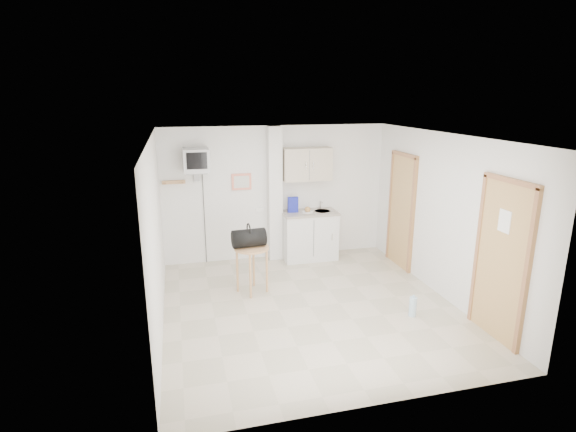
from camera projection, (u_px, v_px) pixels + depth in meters
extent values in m
plane|color=beige|center=(310.00, 307.00, 6.65)|extent=(4.50, 4.50, 0.00)
cube|color=white|center=(276.00, 193.00, 8.43)|extent=(4.20, 0.04, 2.50)
cube|color=white|center=(381.00, 292.00, 4.21)|extent=(4.20, 0.04, 2.50)
cube|color=white|center=(156.00, 237.00, 5.83)|extent=(0.04, 4.50, 2.50)
cube|color=white|center=(443.00, 216.00, 6.81)|extent=(0.04, 4.50, 2.50)
cube|color=white|center=(312.00, 136.00, 5.99)|extent=(4.20, 4.50, 0.04)
cube|color=white|center=(275.00, 194.00, 8.31)|extent=(0.25, 0.22, 2.50)
cube|color=#F07E63|center=(241.00, 182.00, 8.19)|extent=(0.36, 0.03, 0.30)
cube|color=silver|center=(242.00, 182.00, 8.17)|extent=(0.28, 0.01, 0.22)
cube|color=#B0814B|center=(174.00, 182.00, 7.88)|extent=(0.40, 0.05, 0.06)
cube|color=white|center=(260.00, 210.00, 8.42)|extent=(0.15, 0.02, 0.08)
cylinder|color=#B0814B|center=(165.00, 184.00, 7.79)|extent=(0.02, 0.08, 0.02)
cylinder|color=#B0814B|center=(183.00, 183.00, 7.87)|extent=(0.02, 0.08, 0.02)
cube|color=#A46840|center=(401.00, 212.00, 8.04)|extent=(0.04, 0.75, 2.00)
cube|color=olive|center=(401.00, 212.00, 8.04)|extent=(0.06, 0.87, 2.06)
cube|color=#A46840|center=(501.00, 263.00, 5.61)|extent=(0.04, 0.82, 2.02)
cube|color=olive|center=(501.00, 263.00, 5.61)|extent=(0.06, 0.94, 2.08)
cube|color=white|center=(505.00, 221.00, 5.46)|extent=(0.01, 0.20, 0.28)
cube|color=silver|center=(309.00, 236.00, 8.52)|extent=(1.00, 0.55, 0.88)
cube|color=gray|center=(310.00, 213.00, 8.40)|extent=(1.03, 0.58, 0.04)
cylinder|color=#B7B7BA|center=(322.00, 212.00, 8.46)|extent=(0.30, 0.30, 0.05)
cylinder|color=#B7B7BA|center=(320.00, 205.00, 8.56)|extent=(0.02, 0.02, 0.16)
cylinder|color=#B7B7BA|center=(321.00, 202.00, 8.48)|extent=(0.02, 0.13, 0.02)
cube|color=#B8AA95|center=(307.00, 164.00, 8.26)|extent=(0.90, 0.32, 0.60)
cube|color=#181F9A|center=(293.00, 205.00, 8.32)|extent=(0.19, 0.07, 0.29)
cylinder|color=white|center=(308.00, 212.00, 8.35)|extent=(0.22, 0.22, 0.01)
sphere|color=tan|center=(308.00, 209.00, 8.34)|extent=(0.11, 0.11, 0.11)
cube|color=slate|center=(197.00, 172.00, 7.81)|extent=(0.36, 0.32, 0.02)
cube|color=slate|center=(197.00, 176.00, 7.95)|extent=(0.10, 0.06, 0.20)
cube|color=#BABABD|center=(196.00, 160.00, 7.69)|extent=(0.44, 0.42, 0.40)
cube|color=black|center=(197.00, 161.00, 7.48)|extent=(0.34, 0.02, 0.28)
cylinder|color=black|center=(204.00, 218.00, 8.19)|extent=(0.01, 0.01, 1.73)
cylinder|color=#B0814B|center=(252.00, 248.00, 6.97)|extent=(0.55, 0.55, 0.03)
cylinder|color=#B0814B|center=(267.00, 271.00, 7.06)|extent=(0.04, 0.04, 0.72)
cylinder|color=#B0814B|center=(254.00, 265.00, 7.29)|extent=(0.04, 0.04, 0.72)
cylinder|color=#B0814B|center=(237.00, 270.00, 7.07)|extent=(0.04, 0.04, 0.72)
cylinder|color=#B0814B|center=(250.00, 276.00, 6.84)|extent=(0.04, 0.04, 0.72)
cylinder|color=black|center=(249.00, 238.00, 6.95)|extent=(0.53, 0.33, 0.28)
torus|color=black|center=(249.00, 230.00, 6.91)|extent=(0.04, 0.22, 0.22)
cylinder|color=#A3C4D8|center=(413.00, 307.00, 6.34)|extent=(0.11, 0.11, 0.28)
cylinder|color=#A3C4D8|center=(414.00, 296.00, 6.30)|extent=(0.03, 0.03, 0.04)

